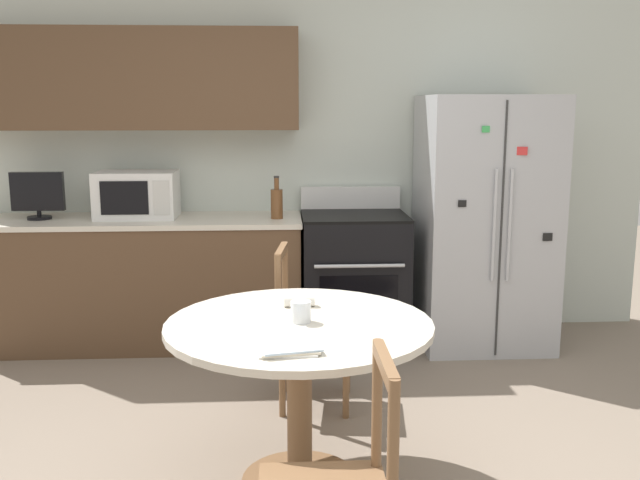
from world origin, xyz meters
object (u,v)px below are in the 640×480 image
at_px(microwave, 137,195).
at_px(counter_bottle, 277,202).
at_px(candle_glass, 301,313).
at_px(countertop_tv, 38,194).
at_px(oven_range, 354,277).
at_px(refrigerator, 484,222).
at_px(dining_chair_far, 311,330).

distance_m(microwave, counter_bottle, 0.97).
bearing_deg(candle_glass, microwave, 117.93).
height_order(countertop_tv, candle_glass, countertop_tv).
distance_m(oven_range, counter_bottle, 0.77).
distance_m(refrigerator, microwave, 2.41).
bearing_deg(oven_range, candle_glass, -102.53).
relative_size(refrigerator, dining_chair_far, 1.92).
distance_m(refrigerator, countertop_tv, 3.07).
distance_m(microwave, countertop_tv, 0.66).
height_order(oven_range, countertop_tv, countertop_tv).
relative_size(refrigerator, counter_bottle, 5.92).
relative_size(oven_range, microwave, 1.99).
relative_size(refrigerator, candle_glass, 18.79).
bearing_deg(dining_chair_far, countertop_tv, -115.08).
bearing_deg(refrigerator, dining_chair_far, -140.84).
distance_m(microwave, dining_chair_far, 1.74).
relative_size(oven_range, dining_chair_far, 1.20).
height_order(refrigerator, oven_range, refrigerator).
bearing_deg(oven_range, counter_bottle, -175.99).
bearing_deg(microwave, candle_glass, -62.07).
height_order(counter_bottle, dining_chair_far, counter_bottle).
height_order(refrigerator, candle_glass, refrigerator).
distance_m(refrigerator, counter_bottle, 1.45).
distance_m(microwave, candle_glass, 2.30).
relative_size(refrigerator, countertop_tv, 4.94).
xyz_separation_m(refrigerator, microwave, (-2.40, 0.13, 0.19)).
bearing_deg(microwave, countertop_tv, -176.59).
height_order(refrigerator, dining_chair_far, refrigerator).
bearing_deg(dining_chair_far, refrigerator, 135.77).
relative_size(refrigerator, microwave, 3.19).
bearing_deg(countertop_tv, refrigerator, -1.76).
relative_size(microwave, countertop_tv, 1.55).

